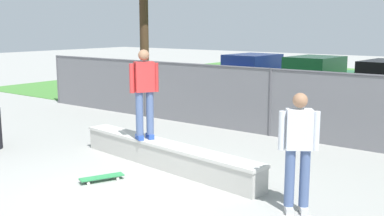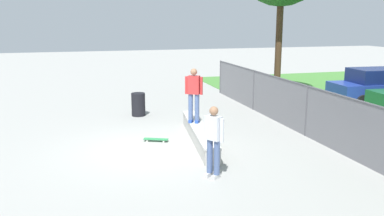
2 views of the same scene
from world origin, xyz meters
TOP-DOWN VIEW (x-y plane):
  - ground_plane at (0.00, 0.00)m, footprint 80.00×80.00m
  - grass_strip at (0.00, 15.78)m, footprint 29.15×20.00m
  - concrete_ledge at (-0.37, 1.82)m, footprint 4.70×1.08m
  - skateboarder at (-0.89, 1.79)m, footprint 0.41×0.53m
  - skateboard at (-0.74, 0.47)m, footprint 0.51×0.81m
  - chainlink_fence at (0.00, 5.48)m, footprint 17.22×0.07m
  - car_blue at (-3.87, 11.45)m, footprint 2.23×4.31m
  - car_green at (-1.34, 11.65)m, footprint 2.23×4.31m
  - bystander at (2.67, 1.27)m, footprint 0.51×0.42m

SIDE VIEW (x-z plane):
  - ground_plane at x=0.00m, z-range 0.00..0.00m
  - grass_strip at x=0.00m, z-range 0.00..0.02m
  - skateboard at x=-0.74m, z-range 0.03..0.12m
  - concrete_ledge at x=-0.37m, z-range 0.00..0.50m
  - car_blue at x=-3.87m, z-range 0.01..1.67m
  - car_green at x=-1.34m, z-range 0.01..1.67m
  - chainlink_fence at x=0.00m, z-range 0.08..1.82m
  - bystander at x=2.67m, z-range 0.10..1.92m
  - skateboarder at x=-0.89m, z-range 0.60..2.42m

